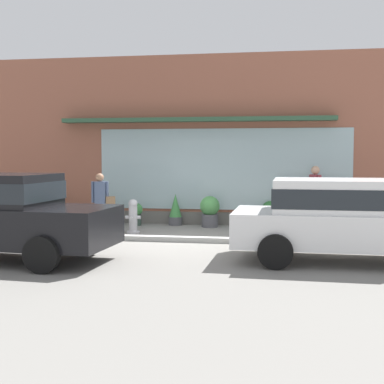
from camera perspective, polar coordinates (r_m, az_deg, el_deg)
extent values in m
plane|color=gray|center=(12.66, -1.58, -5.22)|extent=(60.00, 60.00, 0.00)
cube|color=#B2B2AD|center=(12.46, -1.76, -5.09)|extent=(14.00, 0.24, 0.12)
cube|color=#935642|center=(15.66, 0.59, 5.63)|extent=(14.00, 0.36, 4.94)
cube|color=#9EB7BC|center=(15.36, 3.33, 2.47)|extent=(7.31, 0.03, 2.35)
cube|color=#2D5138|center=(15.34, 0.39, 7.81)|extent=(7.91, 0.56, 0.12)
cube|color=#605E59|center=(15.54, 0.46, -2.82)|extent=(7.71, 0.20, 0.36)
cylinder|color=#B2B2B7|center=(13.85, -6.36, -4.32)|extent=(0.33, 0.33, 0.06)
cylinder|color=#B2B2B7|center=(13.80, -6.37, -2.86)|extent=(0.22, 0.22, 0.65)
sphere|color=#B2B2B7|center=(13.76, -6.38, -1.26)|extent=(0.23, 0.23, 0.23)
cylinder|color=#B2B2B7|center=(13.84, -6.98, -2.71)|extent=(0.10, 0.09, 0.09)
cylinder|color=#B2B2B7|center=(13.76, -5.77, -2.74)|extent=(0.10, 0.09, 0.09)
cylinder|color=#B2B2B7|center=(13.65, -6.54, -2.80)|extent=(0.09, 0.10, 0.09)
cylinder|color=#9E9384|center=(13.96, -9.57, -2.81)|extent=(0.12, 0.12, 0.77)
cylinder|color=#9E9384|center=(13.98, -10.15, -2.81)|extent=(0.12, 0.12, 0.77)
cube|color=#475675|center=(13.91, -9.89, -0.06)|extent=(0.30, 0.25, 0.58)
sphere|color=#A37556|center=(13.88, -9.91, 1.57)|extent=(0.21, 0.21, 0.21)
cylinder|color=#475675|center=(13.89, -9.14, 0.00)|extent=(0.08, 0.08, 0.55)
cylinder|color=#475675|center=(13.93, -10.65, -0.01)|extent=(0.08, 0.08, 0.55)
cube|color=#846647|center=(13.88, -8.77, -1.04)|extent=(0.26, 0.15, 0.28)
cylinder|color=#333847|center=(14.69, 13.25, -2.35)|extent=(0.12, 0.12, 0.86)
cylinder|color=#333847|center=(14.83, 12.93, -2.29)|extent=(0.12, 0.12, 0.86)
cube|color=#8E333D|center=(14.70, 13.13, 0.58)|extent=(0.31, 0.36, 0.64)
sphere|color=tan|center=(14.68, 13.16, 2.31)|extent=(0.23, 0.23, 0.23)
cylinder|color=#8E333D|center=(14.53, 13.54, 0.60)|extent=(0.08, 0.08, 0.61)
cylinder|color=#8E333D|center=(14.87, 12.74, 0.69)|extent=(0.08, 0.08, 0.61)
cube|color=white|center=(10.47, 16.61, -3.80)|extent=(4.41, 1.98, 0.64)
cube|color=white|center=(10.39, 15.48, -0.47)|extent=(2.45, 1.77, 0.65)
cube|color=#1E2328|center=(10.39, 15.48, -0.47)|extent=(2.49, 1.79, 0.36)
cylinder|color=black|center=(11.40, 9.31, -4.69)|extent=(0.64, 0.20, 0.63)
cylinder|color=black|center=(9.54, 8.99, -6.39)|extent=(0.64, 0.20, 0.63)
cylinder|color=black|center=(10.99, -11.45, -4.99)|extent=(0.66, 0.23, 0.65)
cylinder|color=black|center=(9.46, -15.90, -6.52)|extent=(0.66, 0.23, 0.65)
cylinder|color=#4C4C51|center=(15.11, 18.92, -3.22)|extent=(0.43, 0.43, 0.37)
sphere|color=#4C934C|center=(15.07, 18.95, -1.83)|extent=(0.53, 0.53, 0.53)
sphere|color=#B266B7|center=(14.97, 18.74, -1.38)|extent=(0.10, 0.10, 0.10)
sphere|color=orange|center=(15.05, 19.49, -1.58)|extent=(0.13, 0.13, 0.13)
sphere|color=orange|center=(15.00, 19.18, -1.62)|extent=(0.15, 0.15, 0.15)
cylinder|color=#4C4C51|center=(14.92, 1.93, -3.11)|extent=(0.46, 0.46, 0.36)
sphere|color=#4C934C|center=(14.88, 1.94, -1.51)|extent=(0.56, 0.56, 0.56)
cylinder|color=#33473D|center=(15.69, -9.95, -3.08)|extent=(0.25, 0.25, 0.22)
cone|color=#4C934C|center=(15.62, -9.98, -0.89)|extent=(0.22, 0.22, 0.98)
cylinder|color=#33473D|center=(15.37, -6.02, -3.02)|extent=(0.28, 0.28, 0.31)
sphere|color=#3D8442|center=(15.34, -6.02, -1.87)|extent=(0.37, 0.37, 0.37)
cylinder|color=#B7B2A3|center=(16.20, -14.85, -2.65)|extent=(0.42, 0.42, 0.38)
sphere|color=#3D8442|center=(16.16, -14.87, -1.41)|extent=(0.46, 0.46, 0.46)
sphere|color=#E5C64C|center=(16.19, -14.53, -1.11)|extent=(0.09, 0.09, 0.09)
cylinder|color=#4C4C51|center=(15.35, -1.79, -3.14)|extent=(0.40, 0.40, 0.24)
cone|color=#3D8442|center=(15.30, -1.80, -1.45)|extent=(0.36, 0.36, 0.66)
cylinder|color=#33473D|center=(15.06, 8.42, -3.19)|extent=(0.33, 0.33, 0.31)
sphere|color=#2D6B33|center=(15.02, 8.43, -1.85)|extent=(0.47, 0.47, 0.47)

